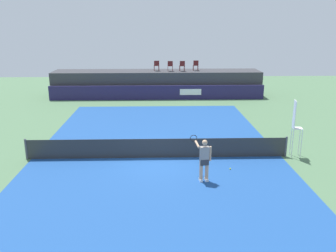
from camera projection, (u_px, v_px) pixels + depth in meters
ground_plane at (157, 138)px, 20.05m from camera, size 48.00×48.00×0.00m
court_inner at (158, 158)px, 17.17m from camera, size 12.00×22.00×0.00m
sponsor_wall at (157, 93)px, 29.96m from camera, size 18.00×0.22×1.20m
spectator_platform at (157, 83)px, 31.55m from camera, size 18.00×2.80×2.20m
spectator_chair_far_left at (157, 65)px, 31.06m from camera, size 0.47×0.47×0.89m
spectator_chair_left at (170, 65)px, 30.81m from camera, size 0.45×0.45×0.89m
spectator_chair_center at (182, 65)px, 30.84m from camera, size 0.46×0.46×0.89m
spectator_chair_right at (196, 65)px, 31.23m from camera, size 0.45×0.45×0.89m
umpire_chair at (295, 125)px, 16.93m from camera, size 0.50×0.50×2.76m
tennis_net at (157, 148)px, 17.04m from camera, size 12.40×0.02×0.95m
net_post_near at (26, 149)px, 16.85m from camera, size 0.10×0.10×1.00m
net_post_far at (286, 146)px, 17.21m from camera, size 0.10×0.10×1.00m
tennis_player at (204, 159)px, 14.40m from camera, size 0.79×1.13×1.77m
tennis_ball at (230, 169)px, 15.76m from camera, size 0.07×0.07×0.07m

